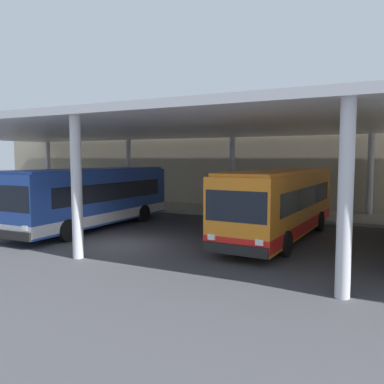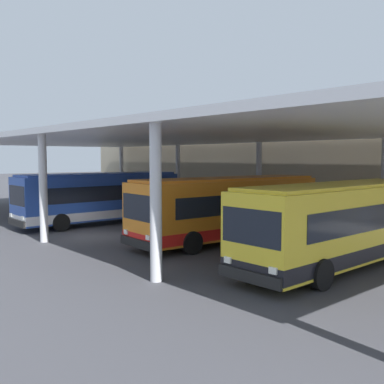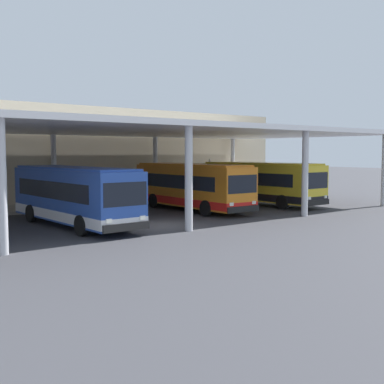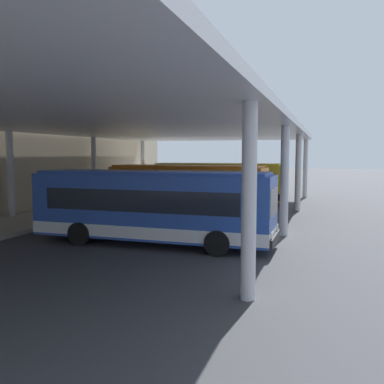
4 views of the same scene
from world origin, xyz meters
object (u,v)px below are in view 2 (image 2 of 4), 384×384
object	(u,v)px
bus_nearest_bay	(101,197)
bus_second_bay	(228,208)
bench_waiting	(170,199)
bus_middle_bay	(342,223)
trash_bin	(148,196)

from	to	relation	value
bus_nearest_bay	bus_second_bay	size ratio (longest dim) A/B	0.99
bench_waiting	bus_middle_bay	bearing A→B (deg)	-20.88
bus_second_bay	bench_waiting	distance (m)	15.97
bus_second_bay	bus_middle_bay	xyz separation A→B (m)	(6.40, -0.43, 0.00)
bus_nearest_bay	bus_middle_bay	xyz separation A→B (m)	(15.94, 1.27, 0.00)
bus_nearest_bay	trash_bin	world-z (taller)	bus_nearest_bay
trash_bin	bus_nearest_bay	bearing A→B (deg)	-49.26
bus_middle_bay	bus_second_bay	bearing A→B (deg)	176.16
bus_nearest_bay	trash_bin	xyz separation A→B (m)	(-7.98, 9.26, -0.98)
bench_waiting	trash_bin	bearing A→B (deg)	177.18
bus_middle_bay	bench_waiting	bearing A→B (deg)	159.12
bus_second_bay	trash_bin	xyz separation A→B (m)	(-17.52, 7.56, -0.98)
bus_second_bay	bench_waiting	world-z (taller)	bus_second_bay
bus_second_bay	trash_bin	distance (m)	19.11
bus_nearest_bay	bus_middle_bay	distance (m)	15.99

